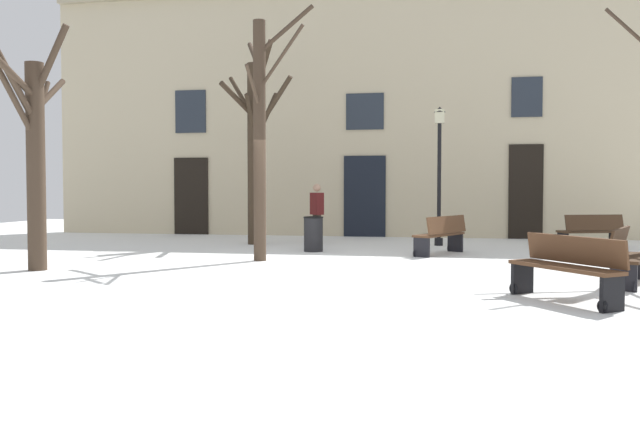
{
  "coord_description": "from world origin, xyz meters",
  "views": [
    {
      "loc": [
        2.58,
        -12.49,
        1.53
      ],
      "look_at": [
        0.0,
        1.52,
        0.95
      ],
      "focal_mm": 36.73,
      "sensor_mm": 36.0,
      "label": 1
    }
  ],
  "objects_px": {
    "tree_left_of_center": "(255,144)",
    "person_by_shop_door": "(317,210)",
    "tree_foreground": "(34,149)",
    "litter_bin": "(313,234)",
    "bench_near_center_tree": "(590,232)",
    "bench_back_to_back_left": "(567,267)",
    "streetlamp": "(439,161)",
    "bench_facing_shops": "(627,256)",
    "tree_center": "(260,132)",
    "bench_far_corner": "(441,234)"
  },
  "relations": [
    {
      "from": "bench_back_to_back_left",
      "to": "person_by_shop_door",
      "type": "relative_size",
      "value": 0.99
    },
    {
      "from": "tree_foreground",
      "to": "streetlamp",
      "type": "distance_m",
      "value": 9.77
    },
    {
      "from": "tree_foreground",
      "to": "tree_left_of_center",
      "type": "relative_size",
      "value": 0.84
    },
    {
      "from": "streetlamp",
      "to": "person_by_shop_door",
      "type": "height_order",
      "value": "streetlamp"
    },
    {
      "from": "bench_back_to_back_left",
      "to": "person_by_shop_door",
      "type": "distance_m",
      "value": 9.81
    },
    {
      "from": "bench_back_to_back_left",
      "to": "person_by_shop_door",
      "type": "xyz_separation_m",
      "value": [
        -4.98,
        8.44,
        0.43
      ]
    },
    {
      "from": "litter_bin",
      "to": "tree_center",
      "type": "bearing_deg",
      "value": -108.65
    },
    {
      "from": "streetlamp",
      "to": "bench_far_corner",
      "type": "relative_size",
      "value": 2.13
    },
    {
      "from": "tree_center",
      "to": "bench_facing_shops",
      "type": "bearing_deg",
      "value": -18.6
    },
    {
      "from": "tree_foreground",
      "to": "person_by_shop_door",
      "type": "height_order",
      "value": "tree_foreground"
    },
    {
      "from": "litter_bin",
      "to": "person_by_shop_door",
      "type": "xyz_separation_m",
      "value": [
        -0.36,
        2.35,
        0.47
      ]
    },
    {
      "from": "streetlamp",
      "to": "person_by_shop_door",
      "type": "xyz_separation_m",
      "value": [
        -3.29,
        0.21,
        -1.33
      ]
    },
    {
      "from": "tree_foreground",
      "to": "streetlamp",
      "type": "relative_size",
      "value": 1.23
    },
    {
      "from": "person_by_shop_door",
      "to": "tree_left_of_center",
      "type": "bearing_deg",
      "value": 70.02
    },
    {
      "from": "tree_left_of_center",
      "to": "person_by_shop_door",
      "type": "relative_size",
      "value": 3.26
    },
    {
      "from": "litter_bin",
      "to": "bench_facing_shops",
      "type": "bearing_deg",
      "value": -36.33
    },
    {
      "from": "bench_near_center_tree",
      "to": "tree_foreground",
      "type": "bearing_deg",
      "value": 9.79
    },
    {
      "from": "bench_back_to_back_left",
      "to": "bench_facing_shops",
      "type": "bearing_deg",
      "value": 109.73
    },
    {
      "from": "litter_bin",
      "to": "tree_left_of_center",
      "type": "bearing_deg",
      "value": 138.7
    },
    {
      "from": "bench_back_to_back_left",
      "to": "bench_facing_shops",
      "type": "distance_m",
      "value": 2.16
    },
    {
      "from": "streetlamp",
      "to": "bench_near_center_tree",
      "type": "xyz_separation_m",
      "value": [
        3.68,
        -0.34,
        -1.79
      ]
    },
    {
      "from": "tree_left_of_center",
      "to": "litter_bin",
      "type": "relative_size",
      "value": 6.36
    },
    {
      "from": "litter_bin",
      "to": "bench_back_to_back_left",
      "type": "height_order",
      "value": "bench_back_to_back_left"
    },
    {
      "from": "tree_foreground",
      "to": "bench_near_center_tree",
      "type": "distance_m",
      "value": 12.7
    },
    {
      "from": "tree_center",
      "to": "streetlamp",
      "type": "xyz_separation_m",
      "value": [
        3.63,
        4.24,
        -0.46
      ]
    },
    {
      "from": "bench_facing_shops",
      "to": "person_by_shop_door",
      "type": "bearing_deg",
      "value": 65.38
    },
    {
      "from": "litter_bin",
      "to": "tree_foreground",
      "type": "bearing_deg",
      "value": -134.55
    },
    {
      "from": "tree_foreground",
      "to": "bench_facing_shops",
      "type": "distance_m",
      "value": 10.33
    },
    {
      "from": "bench_facing_shops",
      "to": "person_by_shop_door",
      "type": "relative_size",
      "value": 1.03
    },
    {
      "from": "litter_bin",
      "to": "bench_facing_shops",
      "type": "xyz_separation_m",
      "value": [
        5.84,
        -4.3,
        0.04
      ]
    },
    {
      "from": "litter_bin",
      "to": "bench_far_corner",
      "type": "bearing_deg",
      "value": -3.14
    },
    {
      "from": "person_by_shop_door",
      "to": "bench_near_center_tree",
      "type": "bearing_deg",
      "value": -137.99
    },
    {
      "from": "bench_back_to_back_left",
      "to": "streetlamp",
      "type": "bearing_deg",
      "value": 155.62
    },
    {
      "from": "tree_foreground",
      "to": "litter_bin",
      "type": "relative_size",
      "value": 5.36
    },
    {
      "from": "tree_left_of_center",
      "to": "bench_back_to_back_left",
      "type": "bearing_deg",
      "value": -49.9
    },
    {
      "from": "tree_left_of_center",
      "to": "bench_facing_shops",
      "type": "height_order",
      "value": "tree_left_of_center"
    },
    {
      "from": "tree_center",
      "to": "streetlamp",
      "type": "height_order",
      "value": "tree_center"
    },
    {
      "from": "tree_foreground",
      "to": "tree_left_of_center",
      "type": "distance_m",
      "value": 6.56
    },
    {
      "from": "streetlamp",
      "to": "bench_far_corner",
      "type": "distance_m",
      "value": 2.9
    },
    {
      "from": "tree_foreground",
      "to": "tree_center",
      "type": "distance_m",
      "value": 4.32
    },
    {
      "from": "tree_center",
      "to": "bench_back_to_back_left",
      "type": "relative_size",
      "value": 3.26
    },
    {
      "from": "bench_far_corner",
      "to": "tree_foreground",
      "type": "bearing_deg",
      "value": -31.24
    },
    {
      "from": "bench_far_corner",
      "to": "bench_facing_shops",
      "type": "relative_size",
      "value": 1.02
    },
    {
      "from": "bench_far_corner",
      "to": "streetlamp",
      "type": "bearing_deg",
      "value": -149.75
    },
    {
      "from": "tree_center",
      "to": "litter_bin",
      "type": "bearing_deg",
      "value": 71.35
    },
    {
      "from": "tree_center",
      "to": "tree_left_of_center",
      "type": "height_order",
      "value": "tree_left_of_center"
    },
    {
      "from": "streetlamp",
      "to": "bench_back_to_back_left",
      "type": "relative_size",
      "value": 2.25
    },
    {
      "from": "litter_bin",
      "to": "person_by_shop_door",
      "type": "height_order",
      "value": "person_by_shop_door"
    },
    {
      "from": "tree_left_of_center",
      "to": "streetlamp",
      "type": "height_order",
      "value": "tree_left_of_center"
    },
    {
      "from": "bench_near_center_tree",
      "to": "tree_center",
      "type": "bearing_deg",
      "value": 8.27
    }
  ]
}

